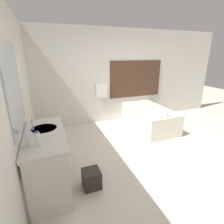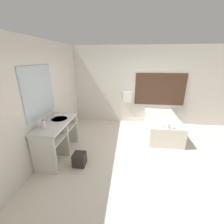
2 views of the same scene
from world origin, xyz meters
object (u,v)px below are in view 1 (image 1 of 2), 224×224
bathtub (149,117)px  soap_dispenser (28,140)px  water_bottle_1 (38,139)px  waste_bin (92,179)px

bathtub → soap_dispenser: 3.46m
bathtub → water_bottle_1: bearing=-147.1°
soap_dispenser → waste_bin: 1.16m
bathtub → waste_bin: bathtub is taller
water_bottle_1 → waste_bin: bearing=5.5°
bathtub → waste_bin: bearing=-140.6°
water_bottle_1 → waste_bin: size_ratio=0.70×
bathtub → soap_dispenser: soap_dispenser is taller
bathtub → water_bottle_1: (-2.79, -1.80, 0.68)m
water_bottle_1 → soap_dispenser: water_bottle_1 is taller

